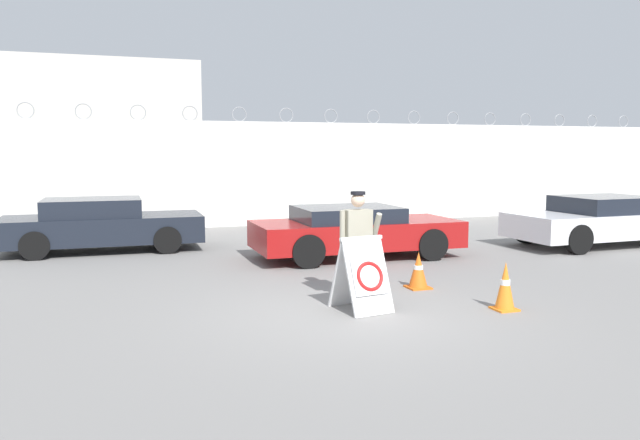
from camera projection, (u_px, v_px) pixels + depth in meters
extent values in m
plane|color=gray|center=(344.00, 313.00, 9.23)|extent=(90.00, 90.00, 0.00)
cube|color=silver|center=(216.00, 174.00, 19.53)|extent=(36.00, 0.30, 3.31)
torus|color=gray|center=(25.00, 110.00, 17.59)|extent=(0.47, 0.03, 0.47)
torus|color=gray|center=(83.00, 111.00, 18.09)|extent=(0.47, 0.03, 0.47)
torus|color=gray|center=(138.00, 112.00, 18.58)|extent=(0.47, 0.03, 0.47)
torus|color=gray|center=(190.00, 113.00, 19.07)|extent=(0.47, 0.03, 0.47)
torus|color=gray|center=(239.00, 114.00, 19.57)|extent=(0.47, 0.03, 0.47)
torus|color=gray|center=(286.00, 115.00, 20.06)|extent=(0.47, 0.03, 0.47)
torus|color=gray|center=(331.00, 116.00, 20.55)|extent=(0.47, 0.03, 0.47)
torus|color=gray|center=(373.00, 117.00, 21.04)|extent=(0.47, 0.03, 0.47)
torus|color=gray|center=(414.00, 118.00, 21.54)|extent=(0.47, 0.03, 0.47)
torus|color=gray|center=(453.00, 118.00, 22.03)|extent=(0.47, 0.03, 0.47)
torus|color=gray|center=(490.00, 119.00, 22.52)|extent=(0.47, 0.03, 0.47)
torus|color=gray|center=(525.00, 120.00, 23.02)|extent=(0.47, 0.03, 0.47)
torus|color=gray|center=(559.00, 120.00, 23.51)|extent=(0.47, 0.03, 0.47)
torus|color=gray|center=(592.00, 121.00, 24.00)|extent=(0.47, 0.03, 0.47)
torus|color=gray|center=(623.00, 122.00, 24.49)|extent=(0.47, 0.03, 0.47)
cube|color=beige|center=(71.00, 144.00, 21.21)|extent=(8.13, 5.39, 5.24)
cube|color=white|center=(368.00, 277.00, 9.21)|extent=(0.74, 0.54, 1.09)
cube|color=white|center=(354.00, 272.00, 9.56)|extent=(0.74, 0.54, 1.09)
cube|color=white|center=(361.00, 238.00, 9.32)|extent=(0.72, 0.18, 0.05)
cube|color=white|center=(369.00, 276.00, 9.17)|extent=(0.59, 0.30, 0.53)
torus|color=red|center=(370.00, 276.00, 9.16)|extent=(0.48, 0.28, 0.44)
cylinder|color=#232838|center=(352.00, 275.00, 9.96)|extent=(0.15, 0.15, 0.83)
cylinder|color=#232838|center=(362.00, 274.00, 10.03)|extent=(0.15, 0.15, 0.83)
cube|color=gray|center=(358.00, 230.00, 9.91)|extent=(0.44, 0.24, 0.64)
sphere|color=#DBB293|center=(358.00, 200.00, 9.86)|extent=(0.22, 0.22, 0.22)
cylinder|color=gray|center=(343.00, 230.00, 9.81)|extent=(0.09, 0.09, 0.61)
cylinder|color=gray|center=(375.00, 230.00, 9.92)|extent=(0.11, 0.34, 0.59)
cylinder|color=black|center=(358.00, 193.00, 9.85)|extent=(0.24, 0.24, 0.05)
cube|color=orange|center=(504.00, 309.00, 9.42)|extent=(0.34, 0.34, 0.03)
cone|color=orange|center=(505.00, 285.00, 9.38)|extent=(0.29, 0.29, 0.71)
cylinder|color=white|center=(505.00, 283.00, 9.38)|extent=(0.15, 0.15, 0.10)
cube|color=orange|center=(418.00, 287.00, 10.91)|extent=(0.39, 0.39, 0.03)
cone|color=orange|center=(418.00, 269.00, 10.87)|extent=(0.33, 0.33, 0.61)
cylinder|color=white|center=(418.00, 268.00, 10.87)|extent=(0.16, 0.16, 0.09)
cylinder|color=black|center=(162.00, 231.00, 16.14)|extent=(0.65, 0.21, 0.64)
cylinder|color=black|center=(167.00, 240.00, 14.53)|extent=(0.65, 0.21, 0.64)
cylinder|color=black|center=(43.00, 236.00, 15.26)|extent=(0.65, 0.21, 0.64)
cylinder|color=black|center=(35.00, 246.00, 13.65)|extent=(0.65, 0.21, 0.64)
cube|color=black|center=(103.00, 229.00, 14.87)|extent=(4.61, 1.88, 0.62)
cube|color=black|center=(92.00, 207.00, 14.74)|extent=(2.22, 1.66, 0.42)
cylinder|color=black|center=(396.00, 234.00, 15.32)|extent=(0.71, 0.20, 0.70)
cylinder|color=black|center=(432.00, 245.00, 13.61)|extent=(0.71, 0.20, 0.70)
cylinder|color=black|center=(285.00, 239.00, 14.42)|extent=(0.71, 0.20, 0.70)
cylinder|color=black|center=(308.00, 251.00, 12.71)|extent=(0.71, 0.20, 0.70)
cube|color=maroon|center=(356.00, 234.00, 13.99)|extent=(4.60, 1.96, 0.58)
cube|color=black|center=(347.00, 214.00, 13.87)|extent=(2.21, 1.75, 0.32)
cylinder|color=black|center=(579.00, 239.00, 14.41)|extent=(0.71, 0.22, 0.70)
cylinder|color=black|center=(527.00, 230.00, 16.11)|extent=(0.71, 0.22, 0.70)
cylinder|color=black|center=(610.00, 226.00, 17.07)|extent=(0.71, 0.22, 0.70)
cube|color=silver|center=(596.00, 224.00, 15.72)|extent=(4.54, 2.05, 0.60)
cube|color=black|center=(604.00, 204.00, 15.74)|extent=(2.20, 1.80, 0.40)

